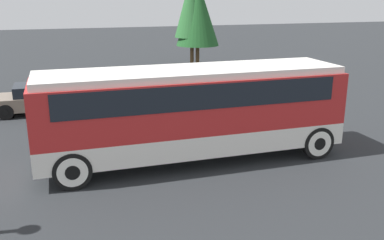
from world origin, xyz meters
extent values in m
plane|color=#26282B|center=(0.00, 0.00, 0.00)|extent=(120.00, 120.00, 0.00)
cube|color=silver|center=(0.00, 0.00, 0.82)|extent=(9.85, 2.46, 0.71)
cube|color=red|center=(0.00, 0.00, 2.01)|extent=(9.85, 2.46, 1.66)
cube|color=black|center=(0.00, 0.00, 2.42)|extent=(8.66, 2.50, 0.75)
cube|color=silver|center=(0.00, 0.00, 2.95)|extent=(9.65, 2.27, 0.22)
cube|color=red|center=(4.77, 0.00, 1.77)|extent=(0.36, 2.37, 1.90)
cylinder|color=black|center=(4.04, -1.12, 0.55)|extent=(1.10, 0.28, 1.10)
cylinder|color=silver|center=(4.04, -1.12, 0.55)|extent=(0.86, 0.30, 0.86)
cylinder|color=black|center=(4.04, -1.12, 0.55)|extent=(0.42, 0.32, 0.42)
cylinder|color=black|center=(4.04, 1.12, 0.55)|extent=(1.10, 0.28, 1.10)
cylinder|color=silver|center=(4.04, 1.12, 0.55)|extent=(0.86, 0.30, 0.86)
cylinder|color=black|center=(4.04, 1.12, 0.55)|extent=(0.42, 0.32, 0.42)
cylinder|color=black|center=(-3.88, -1.12, 0.55)|extent=(1.10, 0.28, 1.10)
cylinder|color=silver|center=(-3.88, -1.12, 0.55)|extent=(0.86, 0.30, 0.86)
cylinder|color=black|center=(-3.88, -1.12, 0.55)|extent=(0.42, 0.32, 0.42)
cylinder|color=black|center=(-3.88, 1.12, 0.55)|extent=(1.10, 0.28, 1.10)
cylinder|color=silver|center=(-3.88, 1.12, 0.55)|extent=(0.86, 0.30, 0.86)
cylinder|color=black|center=(-3.88, 1.12, 0.55)|extent=(0.42, 0.32, 0.42)
cube|color=#7A6B5B|center=(-4.79, 7.81, 0.56)|extent=(4.14, 1.83, 0.60)
cube|color=black|center=(-4.96, 7.81, 1.10)|extent=(2.15, 1.65, 0.48)
cylinder|color=black|center=(-3.20, 6.99, 0.34)|extent=(0.68, 0.22, 0.68)
cylinder|color=black|center=(-3.20, 6.99, 0.34)|extent=(0.26, 0.26, 0.26)
cylinder|color=black|center=(-3.20, 8.64, 0.34)|extent=(0.68, 0.22, 0.68)
cylinder|color=black|center=(-3.20, 8.64, 0.34)|extent=(0.26, 0.26, 0.26)
cylinder|color=black|center=(-6.38, 6.99, 0.34)|extent=(0.68, 0.22, 0.68)
cylinder|color=black|center=(-6.38, 6.99, 0.34)|extent=(0.26, 0.26, 0.26)
cylinder|color=black|center=(-6.38, 8.64, 0.34)|extent=(0.68, 0.22, 0.68)
cylinder|color=black|center=(-6.38, 8.64, 0.34)|extent=(0.26, 0.26, 0.26)
cube|color=#BCBCC1|center=(5.14, 8.49, 0.59)|extent=(4.80, 1.87, 0.64)
cube|color=black|center=(4.95, 8.49, 1.18)|extent=(2.49, 1.68, 0.55)
cylinder|color=black|center=(7.04, 7.65, 0.36)|extent=(0.72, 0.22, 0.72)
cylinder|color=black|center=(7.04, 7.65, 0.36)|extent=(0.27, 0.26, 0.27)
cylinder|color=black|center=(7.04, 9.34, 0.36)|extent=(0.72, 0.22, 0.72)
cylinder|color=black|center=(7.04, 9.34, 0.36)|extent=(0.27, 0.26, 0.27)
cylinder|color=black|center=(3.25, 7.65, 0.36)|extent=(0.72, 0.22, 0.72)
cylinder|color=black|center=(3.25, 7.65, 0.36)|extent=(0.27, 0.26, 0.27)
cylinder|color=black|center=(3.25, 9.34, 0.36)|extent=(0.72, 0.22, 0.72)
cylinder|color=black|center=(3.25, 9.34, 0.36)|extent=(0.27, 0.26, 0.27)
cylinder|color=brown|center=(5.81, 18.48, 1.10)|extent=(0.28, 0.28, 2.20)
cone|color=#28602D|center=(5.81, 18.48, 4.58)|extent=(2.60, 2.60, 4.78)
cylinder|color=brown|center=(6.19, 18.30, 0.79)|extent=(0.28, 0.28, 1.59)
cone|color=#1E5123|center=(6.19, 18.30, 3.99)|extent=(3.22, 3.22, 4.82)
camera|label=1|loc=(-4.00, -12.71, 5.31)|focal=40.00mm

